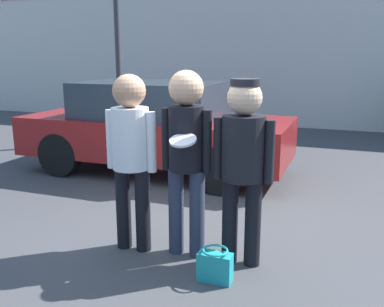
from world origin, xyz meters
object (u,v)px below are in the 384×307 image
at_px(person_left, 131,147).
at_px(parked_car_near, 155,127).
at_px(person_middle_with_frisbee, 186,147).
at_px(handbag, 215,266).
at_px(person_right, 243,155).

relative_size(person_left, parked_car_near, 0.40).
height_order(person_left, parked_car_near, person_left).
bearing_deg(person_middle_with_frisbee, handbag, -43.79).
bearing_deg(handbag, parked_car_near, 123.39).
bearing_deg(parked_car_near, person_middle_with_frisbee, -59.00).
xyz_separation_m(person_left, parked_car_near, (-1.06, 2.75, -0.30)).
relative_size(person_left, person_right, 1.02).
bearing_deg(person_right, person_middle_with_frisbee, -179.20).
xyz_separation_m(person_middle_with_frisbee, handbag, (0.42, -0.41, -0.95)).
relative_size(person_left, handbag, 5.89).
bearing_deg(person_left, person_middle_with_frisbee, 7.53).
xyz_separation_m(person_left, person_right, (1.10, 0.08, -0.01)).
bearing_deg(parked_car_near, handbag, -56.61).
bearing_deg(handbag, person_left, 161.06).
distance_m(parked_car_near, handbag, 3.75).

